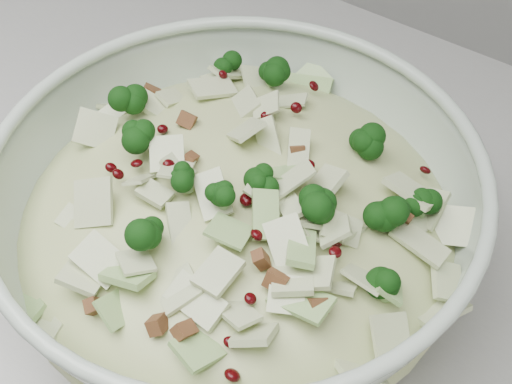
% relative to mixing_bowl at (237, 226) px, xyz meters
% --- Properties ---
extents(counter, '(3.60, 0.60, 0.90)m').
position_rel_mixing_bowl_xyz_m(counter, '(-0.25, 0.10, -0.52)').
color(counter, '#A5A5A1').
rests_on(counter, floor).
extents(mixing_bowl, '(0.32, 0.32, 0.13)m').
position_rel_mixing_bowl_xyz_m(mixing_bowl, '(0.00, 0.00, 0.00)').
color(mixing_bowl, '#ACBEAC').
rests_on(mixing_bowl, counter).
extents(salad, '(0.34, 0.34, 0.13)m').
position_rel_mixing_bowl_xyz_m(salad, '(0.00, 0.00, 0.02)').
color(salad, '#AEB67C').
rests_on(salad, mixing_bowl).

